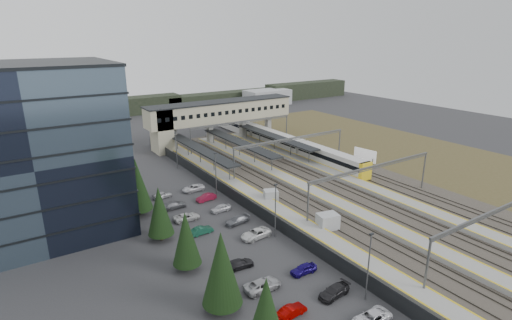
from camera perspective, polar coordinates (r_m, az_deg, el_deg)
ground at (r=68.64m, az=4.25°, el=-6.43°), size 220.00×220.00×0.00m
office_building at (r=63.58m, az=-29.85°, el=0.92°), size 24.30×18.30×24.30m
conifer_row at (r=53.76m, az=-12.20°, el=-8.23°), size 4.42×49.82×9.50m
car_park at (r=56.30m, az=-2.30°, el=-11.41°), size 10.65×44.45×1.28m
lampposts at (r=63.74m, az=-2.09°, el=-4.10°), size 0.50×53.25×8.07m
fence at (r=68.70m, az=-2.61°, el=-5.46°), size 0.08×90.00×2.00m
relay_cabin_near at (r=60.79m, az=10.20°, el=-8.69°), size 3.40×2.78×2.50m
relay_cabin_far at (r=69.33m, az=2.13°, el=-5.17°), size 2.91×2.69×2.15m
rail_corridor at (r=77.59m, az=7.52°, el=-3.40°), size 34.00×90.00×0.92m
canopies at (r=92.19m, az=-2.39°, el=2.52°), size 23.10×30.00×3.28m
footbridge at (r=104.45m, az=-6.34°, el=6.48°), size 40.40×6.40×11.20m
gantries at (r=76.06m, az=10.20°, el=0.59°), size 28.40×62.28×7.17m
train at (r=101.95m, az=3.07°, el=2.90°), size 2.86×59.82×3.60m
billboard at (r=88.45m, az=15.29°, el=0.57°), size 1.01×5.31×4.43m
scrub_east at (r=103.50m, az=22.74°, el=0.59°), size 34.00×120.00×0.06m
treeline_far at (r=156.89m, az=-9.44°, el=8.22°), size 170.00×19.00×7.00m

